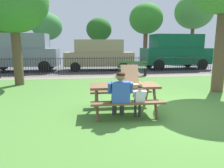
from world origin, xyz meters
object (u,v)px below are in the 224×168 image
(lamp_post_walkway, at_px, (224,34))
(far_tree_center, at_px, (99,30))
(pizza_box_open, at_px, (131,81))
(park_bench_center, at_px, (132,69))
(tree_by_fence, at_px, (13,1))
(child_at_table, at_px, (139,99))
(parked_car_center, at_px, (175,51))
(parked_car_far_left, at_px, (21,52))
(adult_at_table, at_px, (120,93))
(parked_car_left, at_px, (99,54))
(far_tree_midleft, at_px, (47,27))
(picnic_table_foreground, at_px, (124,91))
(far_tree_right, at_px, (194,12))
(far_tree_midright, at_px, (146,19))
(far_tree_left, at_px, (2,23))

(lamp_post_walkway, bearing_deg, far_tree_center, 122.20)
(pizza_box_open, height_order, park_bench_center, pizza_box_open)
(tree_by_fence, bearing_deg, park_bench_center, 18.17)
(child_at_table, height_order, parked_car_center, parked_car_center)
(parked_car_far_left, relative_size, parked_car_center, 0.99)
(pizza_box_open, bearing_deg, child_at_table, -79.36)
(tree_by_fence, xyz_separation_m, far_tree_center, (4.39, 11.54, -0.49))
(adult_at_table, relative_size, park_bench_center, 0.74)
(adult_at_table, distance_m, lamp_post_walkway, 9.56)
(parked_car_left, bearing_deg, park_bench_center, -59.82)
(far_tree_midleft, bearing_deg, pizza_box_open, -73.47)
(picnic_table_foreground, bearing_deg, adult_at_table, -111.15)
(parked_car_far_left, relative_size, far_tree_right, 0.69)
(adult_at_table, distance_m, parked_car_center, 11.14)
(lamp_post_walkway, xyz_separation_m, tree_by_fence, (-10.74, -1.45, 1.21))
(park_bench_center, xyz_separation_m, far_tree_midright, (3.55, 9.70, 3.81))
(parked_car_center, height_order, far_tree_center, far_tree_center)
(parked_car_far_left, bearing_deg, pizza_box_open, -59.62)
(child_at_table, xyz_separation_m, parked_car_center, (5.15, 9.62, 0.79))
(tree_by_fence, bearing_deg, pizza_box_open, -46.42)
(far_tree_left, height_order, far_tree_midright, far_tree_midright)
(parked_car_left, distance_m, parked_car_center, 5.48)
(parked_car_center, xyz_separation_m, far_tree_right, (4.81, 6.82, 3.70))
(lamp_post_walkway, height_order, parked_car_far_left, lamp_post_walkway)
(park_bench_center, bearing_deg, far_tree_midright, 69.91)
(picnic_table_foreground, relative_size, lamp_post_walkway, 0.47)
(picnic_table_foreground, distance_m, far_tree_midleft, 16.78)
(park_bench_center, relative_size, far_tree_midleft, 0.34)
(parked_car_left, xyz_separation_m, far_tree_midright, (5.22, 6.82, 3.13))
(pizza_box_open, bearing_deg, far_tree_center, 89.14)
(pizza_box_open, relative_size, far_tree_midleft, 0.13)
(adult_at_table, relative_size, far_tree_midleft, 0.25)
(lamp_post_walkway, relative_size, far_tree_midleft, 0.82)
(child_at_table, bearing_deg, parked_car_far_left, 119.41)
(far_tree_midleft, bearing_deg, parked_car_far_left, -95.07)
(far_tree_center, bearing_deg, park_bench_center, -82.84)
(lamp_post_walkway, bearing_deg, parked_car_far_left, 164.64)
(park_bench_center, xyz_separation_m, tree_by_fence, (-5.61, -1.84, 3.16))
(far_tree_center, distance_m, far_tree_right, 10.01)
(adult_at_table, distance_m, park_bench_center, 6.95)
(pizza_box_open, xyz_separation_m, adult_at_table, (-0.37, -0.50, -0.21))
(lamp_post_walkway, height_order, far_tree_center, far_tree_center)
(lamp_post_walkway, xyz_separation_m, far_tree_left, (-15.40, 10.09, 1.29))
(child_at_table, bearing_deg, park_bench_center, 78.62)
(parked_car_far_left, xyz_separation_m, far_tree_left, (-3.48, 6.82, 2.35))
(parked_car_center, bearing_deg, park_bench_center, -142.81)
(picnic_table_foreground, xyz_separation_m, adult_at_table, (-0.19, -0.50, 0.06))
(child_at_table, bearing_deg, far_tree_midright, 73.39)
(picnic_table_foreground, height_order, park_bench_center, park_bench_center)
(far_tree_center, height_order, far_tree_right, far_tree_right)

